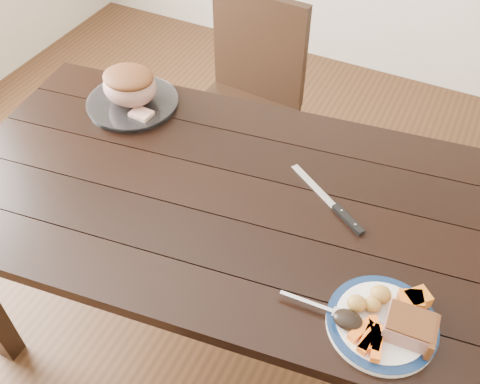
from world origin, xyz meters
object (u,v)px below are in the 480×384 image
at_px(dining_table, 220,212).
at_px(dinner_plate, 382,324).
at_px(fork, 321,307).
at_px(serving_platter, 133,103).
at_px(roast_joint, 130,87).
at_px(chair_far, 245,96).
at_px(pork_slice, 409,327).
at_px(carving_knife, 339,211).

height_order(dining_table, dinner_plate, dinner_plate).
bearing_deg(dining_table, fork, -31.35).
bearing_deg(serving_platter, roast_joint, 0.00).
height_order(dining_table, roast_joint, roast_joint).
distance_m(chair_far, dinner_plate, 1.28).
relative_size(dinner_plate, fork, 1.47).
xyz_separation_m(dining_table, roast_joint, (-0.46, 0.23, 0.17)).
bearing_deg(serving_platter, dining_table, -26.79).
height_order(dining_table, serving_platter, serving_platter).
bearing_deg(chair_far, serving_platter, 73.35).
xyz_separation_m(chair_far, roast_joint, (-0.19, -0.51, 0.30)).
bearing_deg(dining_table, pork_slice, -20.24).
distance_m(roast_joint, carving_knife, 0.82).
height_order(dinner_plate, serving_platter, serving_platter).
xyz_separation_m(roast_joint, carving_knife, (0.80, -0.16, -0.07)).
relative_size(dining_table, carving_knife, 6.07).
distance_m(chair_far, serving_platter, 0.59).
height_order(pork_slice, roast_joint, roast_joint).
distance_m(serving_platter, roast_joint, 0.07).
bearing_deg(pork_slice, carving_knife, 131.37).
distance_m(chair_far, carving_knife, 0.93).
distance_m(pork_slice, carving_knife, 0.40).
height_order(fork, carving_knife, fork).
bearing_deg(carving_knife, roast_joint, -158.12).
xyz_separation_m(pork_slice, roast_joint, (-1.07, 0.46, 0.03)).
relative_size(dining_table, fork, 9.56).
bearing_deg(chair_far, fork, 128.42).
bearing_deg(chair_far, roast_joint, 73.35).
distance_m(serving_platter, carving_knife, 0.82).
height_order(chair_far, pork_slice, chair_far).
relative_size(serving_platter, pork_slice, 2.83).
relative_size(chair_far, dinner_plate, 3.56).
distance_m(dinner_plate, pork_slice, 0.07).
bearing_deg(carving_knife, dinner_plate, -22.22).
xyz_separation_m(serving_platter, fork, (0.87, -0.48, 0.01)).
bearing_deg(roast_joint, serving_platter, 0.00).
relative_size(roast_joint, carving_knife, 0.67).
relative_size(pork_slice, carving_knife, 0.39).
distance_m(dining_table, roast_joint, 0.54).
relative_size(dining_table, roast_joint, 9.05).
relative_size(serving_platter, carving_knife, 1.09).
height_order(dinner_plate, pork_slice, pork_slice).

